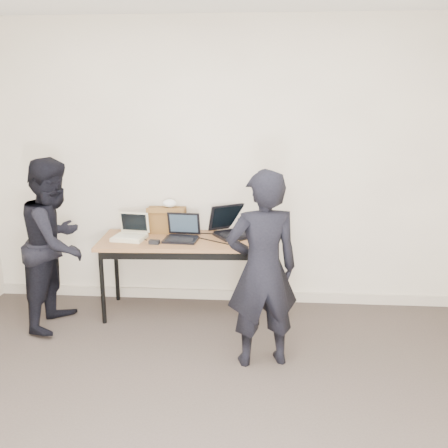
# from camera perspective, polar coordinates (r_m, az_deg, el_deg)

# --- Properties ---
(room) EXTENTS (4.60, 4.60, 2.80)m
(room) POSITION_cam_1_polar(r_m,az_deg,el_deg) (2.55, -5.00, -0.22)
(room) COLOR #3E352F
(room) RESTS_ON ground
(desk) EXTENTS (1.53, 0.72, 0.72)m
(desk) POSITION_cam_1_polar(r_m,az_deg,el_deg) (4.60, -4.81, -2.45)
(desk) COLOR brown
(desk) RESTS_ON ground
(laptop_beige) EXTENTS (0.32, 0.31, 0.23)m
(laptop_beige) POSITION_cam_1_polar(r_m,az_deg,el_deg) (4.66, -10.63, -1.09)
(laptop_beige) COLOR beige
(laptop_beige) RESTS_ON desk
(laptop_center) EXTENTS (0.32, 0.31, 0.23)m
(laptop_center) POSITION_cam_1_polar(r_m,az_deg,el_deg) (4.57, -4.84, -1.11)
(laptop_center) COLOR black
(laptop_center) RESTS_ON desk
(laptop_right) EXTENTS (0.51, 0.50, 0.27)m
(laptop_right) POSITION_cam_1_polar(r_m,az_deg,el_deg) (4.71, 1.07, -0.46)
(laptop_right) COLOR black
(laptop_right) RESTS_ON desk
(leather_satchel) EXTENTS (0.36, 0.18, 0.25)m
(leather_satchel) POSITION_cam_1_polar(r_m,az_deg,el_deg) (4.80, -6.56, 0.53)
(leather_satchel) COLOR brown
(leather_satchel) RESTS_ON desk
(tissue) EXTENTS (0.14, 0.11, 0.08)m
(tissue) POSITION_cam_1_polar(r_m,az_deg,el_deg) (4.76, -6.25, 2.36)
(tissue) COLOR white
(tissue) RESTS_ON leather_satchel
(equipment_box) EXTENTS (0.27, 0.23, 0.14)m
(equipment_box) POSITION_cam_1_polar(r_m,az_deg,el_deg) (4.69, 3.14, -0.44)
(equipment_box) COLOR black
(equipment_box) RESTS_ON desk
(power_brick) EXTENTS (0.10, 0.07, 0.03)m
(power_brick) POSITION_cam_1_polar(r_m,az_deg,el_deg) (4.46, -7.97, -2.06)
(power_brick) COLOR black
(power_brick) RESTS_ON desk
(cables) EXTENTS (1.15, 0.35, 0.01)m
(cables) POSITION_cam_1_polar(r_m,az_deg,el_deg) (4.60, -3.24, -1.61)
(cables) COLOR black
(cables) RESTS_ON desk
(person_typist) EXTENTS (0.62, 0.49, 1.50)m
(person_typist) POSITION_cam_1_polar(r_m,az_deg,el_deg) (3.70, 4.40, -5.24)
(person_typist) COLOR black
(person_typist) RESTS_ON ground
(person_observer) EXTENTS (0.61, 0.76, 1.50)m
(person_observer) POSITION_cam_1_polar(r_m,az_deg,el_deg) (4.59, -18.68, -2.09)
(person_observer) COLOR black
(person_observer) RESTS_ON ground
(baseboard) EXTENTS (4.50, 0.03, 0.10)m
(baseboard) POSITION_cam_1_polar(r_m,az_deg,el_deg) (5.07, -0.59, -8.08)
(baseboard) COLOR #BCAF9C
(baseboard) RESTS_ON ground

